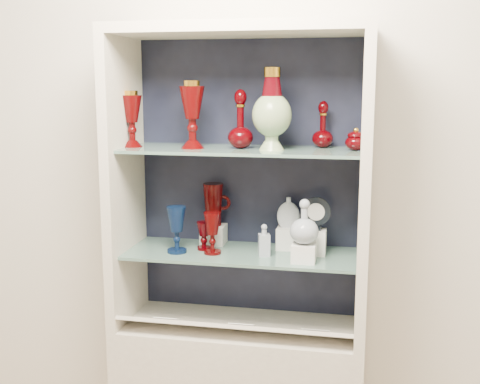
% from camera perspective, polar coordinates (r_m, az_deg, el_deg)
% --- Properties ---
extents(wall_back, '(3.50, 0.02, 2.80)m').
position_cam_1_polar(wall_back, '(2.56, 0.96, 3.06)').
color(wall_back, silver).
rests_on(wall_back, ground).
extents(cabinet_back_panel, '(0.98, 0.02, 1.15)m').
position_cam_1_polar(cabinet_back_panel, '(2.54, 0.83, 1.30)').
color(cabinet_back_panel, black).
rests_on(cabinet_back_panel, cabinet_base).
extents(cabinet_side_left, '(0.04, 0.40, 1.15)m').
position_cam_1_polar(cabinet_side_left, '(2.50, -10.87, 0.95)').
color(cabinet_side_left, beige).
rests_on(cabinet_side_left, cabinet_base).
extents(cabinet_side_right, '(0.04, 0.40, 1.15)m').
position_cam_1_polar(cabinet_side_right, '(2.32, 11.73, 0.19)').
color(cabinet_side_right, beige).
rests_on(cabinet_side_right, cabinet_base).
extents(cabinet_top_cap, '(1.00, 0.40, 0.04)m').
position_cam_1_polar(cabinet_top_cap, '(2.33, 0.00, 15.14)').
color(cabinet_top_cap, beige).
rests_on(cabinet_top_cap, cabinet_side_left).
extents(shelf_lower, '(0.92, 0.34, 0.01)m').
position_cam_1_polar(shelf_lower, '(2.44, 0.09, -5.84)').
color(shelf_lower, slate).
rests_on(shelf_lower, cabinet_side_left).
extents(shelf_upper, '(0.92, 0.34, 0.01)m').
position_cam_1_polar(shelf_upper, '(2.36, 0.09, 4.01)').
color(shelf_upper, slate).
rests_on(shelf_upper, cabinet_side_left).
extents(label_ledge, '(0.92, 0.17, 0.09)m').
position_cam_1_polar(label_ledge, '(2.41, -0.52, -12.72)').
color(label_ledge, beige).
rests_on(label_ledge, cabinet_base).
extents(label_card_0, '(0.10, 0.06, 0.03)m').
position_cam_1_polar(label_card_0, '(2.47, -6.88, -11.83)').
color(label_card_0, white).
rests_on(label_card_0, label_ledge).
extents(label_card_1, '(0.10, 0.06, 0.03)m').
position_cam_1_polar(label_card_1, '(2.37, 7.29, -12.88)').
color(label_card_1, white).
rests_on(label_card_1, label_ledge).
extents(label_card_2, '(0.10, 0.06, 0.03)m').
position_cam_1_polar(label_card_2, '(2.40, 0.22, -12.45)').
color(label_card_2, white).
rests_on(label_card_2, label_ledge).
extents(label_card_3, '(0.10, 0.06, 0.03)m').
position_cam_1_polar(label_card_3, '(2.37, 7.16, -12.87)').
color(label_card_3, white).
rests_on(label_card_3, label_ledge).
extents(pedestal_lamp_left, '(0.10, 0.10, 0.22)m').
position_cam_1_polar(pedestal_lamp_left, '(2.45, -10.22, 6.83)').
color(pedestal_lamp_left, '#410303').
rests_on(pedestal_lamp_left, shelf_upper).
extents(pedestal_lamp_right, '(0.10, 0.10, 0.26)m').
position_cam_1_polar(pedestal_lamp_right, '(2.37, -4.55, 7.32)').
color(pedestal_lamp_right, '#410303').
rests_on(pedestal_lamp_right, shelf_upper).
extents(enamel_urn, '(0.18, 0.18, 0.31)m').
position_cam_1_polar(enamel_urn, '(2.30, 3.04, 7.86)').
color(enamel_urn, '#08421E').
rests_on(enamel_urn, shelf_upper).
extents(ruby_decanter_a, '(0.11, 0.11, 0.26)m').
position_cam_1_polar(ruby_decanter_a, '(2.35, 0.04, 7.26)').
color(ruby_decanter_a, '#3A0002').
rests_on(ruby_decanter_a, shelf_upper).
extents(ruby_decanter_b, '(0.10, 0.10, 0.19)m').
position_cam_1_polar(ruby_decanter_b, '(2.40, 7.87, 6.50)').
color(ruby_decanter_b, '#3A0002').
rests_on(ruby_decanter_b, shelf_upper).
extents(lidded_bowl, '(0.09, 0.09, 0.09)m').
position_cam_1_polar(lidded_bowl, '(2.33, 10.90, 4.98)').
color(lidded_bowl, '#3A0002').
rests_on(lidded_bowl, shelf_upper).
extents(cobalt_goblet, '(0.08, 0.08, 0.19)m').
position_cam_1_polar(cobalt_goblet, '(2.43, -6.03, -3.57)').
color(cobalt_goblet, '#08183B').
rests_on(cobalt_goblet, shelf_lower).
extents(ruby_goblet_tall, '(0.07, 0.07, 0.17)m').
position_cam_1_polar(ruby_goblet_tall, '(2.40, -2.63, -3.91)').
color(ruby_goblet_tall, '#410303').
rests_on(ruby_goblet_tall, shelf_lower).
extents(ruby_goblet_small, '(0.07, 0.07, 0.12)m').
position_cam_1_polar(ruby_goblet_small, '(2.46, -3.44, -4.17)').
color(ruby_goblet_small, '#3A0002').
rests_on(ruby_goblet_small, shelf_lower).
extents(riser_ruby_pitcher, '(0.10, 0.10, 0.08)m').
position_cam_1_polar(riser_ruby_pitcher, '(2.56, -2.52, -4.03)').
color(riser_ruby_pitcher, silver).
rests_on(riser_ruby_pitcher, shelf_lower).
extents(ruby_pitcher, '(0.14, 0.09, 0.18)m').
position_cam_1_polar(ruby_pitcher, '(2.53, -2.54, -1.19)').
color(ruby_pitcher, '#410303').
rests_on(ruby_pitcher, riser_ruby_pitcher).
extents(clear_square_bottle, '(0.06, 0.06, 0.13)m').
position_cam_1_polar(clear_square_bottle, '(2.37, 2.30, -4.57)').
color(clear_square_bottle, '#909AA7').
rests_on(clear_square_bottle, shelf_lower).
extents(riser_flat_flask, '(0.09, 0.09, 0.09)m').
position_cam_1_polar(riser_flat_flask, '(2.48, 4.58, -4.37)').
color(riser_flat_flask, silver).
rests_on(riser_flat_flask, shelf_lower).
extents(flat_flask, '(0.10, 0.05, 0.13)m').
position_cam_1_polar(flat_flask, '(2.46, 4.62, -1.89)').
color(flat_flask, silver).
rests_on(flat_flask, riser_flat_flask).
extents(riser_clear_round_decanter, '(0.09, 0.09, 0.07)m').
position_cam_1_polar(riser_clear_round_decanter, '(2.31, 6.06, -5.75)').
color(riser_clear_round_decanter, silver).
rests_on(riser_clear_round_decanter, shelf_lower).
extents(clear_round_decanter, '(0.12, 0.12, 0.17)m').
position_cam_1_polar(clear_round_decanter, '(2.29, 6.12, -2.92)').
color(clear_round_decanter, '#909AA7').
rests_on(clear_round_decanter, riser_clear_round_decanter).
extents(riser_cameo_medallion, '(0.08, 0.08, 0.10)m').
position_cam_1_polar(riser_cameo_medallion, '(2.42, 7.19, -4.73)').
color(riser_cameo_medallion, silver).
rests_on(riser_cameo_medallion, shelf_lower).
extents(cameo_medallion, '(0.12, 0.05, 0.14)m').
position_cam_1_polar(cameo_medallion, '(2.39, 7.25, -1.99)').
color(cameo_medallion, black).
rests_on(cameo_medallion, riser_cameo_medallion).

